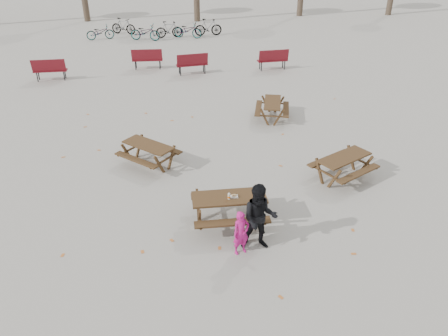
{
  "coord_description": "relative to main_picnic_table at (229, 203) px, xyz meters",
  "views": [
    {
      "loc": [
        -1.23,
        -8.69,
        6.62
      ],
      "look_at": [
        0.0,
        1.0,
        1.0
      ],
      "focal_mm": 35.0,
      "sensor_mm": 36.0,
      "label": 1
    }
  ],
  "objects": [
    {
      "name": "soda_bottle",
      "position": [
        -0.02,
        -0.1,
        0.26
      ],
      "size": [
        0.07,
        0.07,
        0.17
      ],
      "color": "silver",
      "rests_on": "main_picnic_table"
    },
    {
      "name": "ground",
      "position": [
        0.0,
        0.0,
        -0.59
      ],
      "size": [
        80.0,
        80.0,
        0.0
      ],
      "primitive_type": "plane",
      "color": "gray",
      "rests_on": "ground"
    },
    {
      "name": "main_picnic_table",
      "position": [
        0.0,
        0.0,
        0.0
      ],
      "size": [
        1.8,
        1.45,
        0.78
      ],
      "color": "#321F12",
      "rests_on": "ground"
    },
    {
      "name": "food_tray",
      "position": [
        0.11,
        -0.04,
        0.21
      ],
      "size": [
        0.18,
        0.11,
        0.03
      ],
      "primitive_type": "cube",
      "color": "white",
      "rests_on": "main_picnic_table"
    },
    {
      "name": "bicycle_row",
      "position": [
        -1.87,
        19.71,
        -0.1
      ],
      "size": [
        8.51,
        3.04,
        1.05
      ],
      "color": "black",
      "rests_on": "ground"
    },
    {
      "name": "picnic_table_far",
      "position": [
        2.49,
        6.25,
        -0.25
      ],
      "size": [
        1.59,
        1.8,
        0.66
      ],
      "primitive_type": null,
      "rotation": [
        0.0,
        0.0,
        1.32
      ],
      "color": "#321F12",
      "rests_on": "ground"
    },
    {
      "name": "bread_roll",
      "position": [
        0.11,
        -0.04,
        0.25
      ],
      "size": [
        0.14,
        0.06,
        0.05
      ],
      "primitive_type": "ellipsoid",
      "color": "tan",
      "rests_on": "food_tray"
    },
    {
      "name": "adult",
      "position": [
        0.54,
        -1.0,
        0.24
      ],
      "size": [
        0.88,
        0.73,
        1.66
      ],
      "primitive_type": "imported",
      "rotation": [
        0.0,
        0.0,
        -0.14
      ],
      "color": "black",
      "rests_on": "ground"
    },
    {
      "name": "picnic_table_east",
      "position": [
        3.56,
        1.71,
        -0.23
      ],
      "size": [
        2.08,
        1.95,
        0.71
      ],
      "primitive_type": null,
      "rotation": [
        0.0,
        0.0,
        0.5
      ],
      "color": "#321F12",
      "rests_on": "ground"
    },
    {
      "name": "picnic_table_north",
      "position": [
        -2.03,
        3.23,
        -0.24
      ],
      "size": [
        2.06,
        2.04,
        0.69
      ],
      "primitive_type": null,
      "rotation": [
        0.0,
        0.0,
        -0.74
      ],
      "color": "#321F12",
      "rests_on": "ground"
    },
    {
      "name": "child",
      "position": [
        0.11,
        -1.13,
        -0.04
      ],
      "size": [
        0.46,
        0.38,
        1.09
      ],
      "primitive_type": "imported",
      "rotation": [
        0.0,
        0.0,
        0.34
      ],
      "color": "#BF1776",
      "rests_on": "ground"
    },
    {
      "name": "park_bench_row",
      "position": [
        -1.33,
        12.37,
        -0.07
      ],
      "size": [
        12.17,
        1.74,
        1.03
      ],
      "color": "maroon",
      "rests_on": "ground"
    },
    {
      "name": "fallen_leaves",
      "position": [
        0.5,
        2.5,
        -0.58
      ],
      "size": [
        11.0,
        11.0,
        0.01
      ],
      "primitive_type": null,
      "color": "#BD682D",
      "rests_on": "ground"
    }
  ]
}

